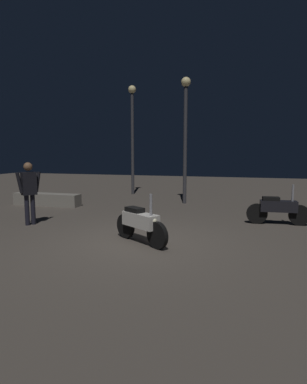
% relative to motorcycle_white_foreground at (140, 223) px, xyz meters
% --- Properties ---
extents(ground_plane, '(40.00, 40.00, 0.00)m').
position_rel_motorcycle_white_foreground_xyz_m(ground_plane, '(-0.07, 0.01, -0.44)').
color(ground_plane, '#4C443D').
extents(motorcycle_white_foreground, '(1.45, 0.98, 1.11)m').
position_rel_motorcycle_white_foreground_xyz_m(motorcycle_white_foreground, '(0.00, 0.00, 0.00)').
color(motorcycle_white_foreground, black).
rests_on(motorcycle_white_foreground, ground_plane).
extents(motorcycle_black_parked_left, '(1.66, 0.37, 1.11)m').
position_rel_motorcycle_white_foreground_xyz_m(motorcycle_black_parked_left, '(3.03, 2.75, 0.00)').
color(motorcycle_black_parked_left, black).
rests_on(motorcycle_black_parked_left, ground_plane).
extents(person_rider_beside, '(0.44, 0.60, 1.70)m').
position_rel_motorcycle_white_foreground_xyz_m(person_rider_beside, '(-3.45, 0.80, 0.58)').
color(person_rider_beside, black).
rests_on(person_rider_beside, ground_plane).
extents(streetlamp_near, '(0.36, 0.36, 4.77)m').
position_rel_motorcycle_white_foreground_xyz_m(streetlamp_near, '(-0.10, 5.63, 2.61)').
color(streetlamp_near, '#38383D').
rests_on(streetlamp_near, ground_plane).
extents(streetlamp_far, '(0.36, 0.36, 5.05)m').
position_rel_motorcycle_white_foreground_xyz_m(streetlamp_far, '(-3.01, 7.69, 2.77)').
color(streetlamp_far, '#38383D').
rests_on(streetlamp_far, ground_plane).
extents(planter_wall_low, '(2.63, 0.50, 0.45)m').
position_rel_motorcycle_white_foreground_xyz_m(planter_wall_low, '(-4.97, 3.70, -0.21)').
color(planter_wall_low, gray).
rests_on(planter_wall_low, ground_plane).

